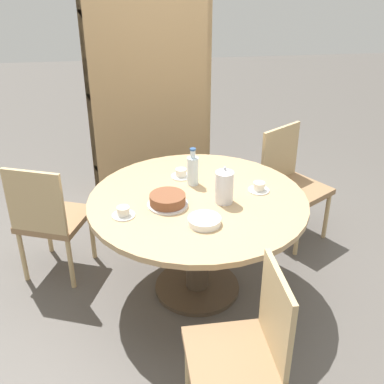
# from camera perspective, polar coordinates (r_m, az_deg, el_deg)

# --- Properties ---
(ground_plane) EXTENTS (14.00, 14.00, 0.00)m
(ground_plane) POSITION_cam_1_polar(r_m,az_deg,el_deg) (3.41, 0.61, -11.33)
(ground_plane) COLOR #56514C
(dining_table) EXTENTS (1.38, 1.38, 0.71)m
(dining_table) POSITION_cam_1_polar(r_m,az_deg,el_deg) (3.08, 0.66, -3.17)
(dining_table) COLOR #473828
(dining_table) RESTS_ON ground_plane
(chair_a) EXTENTS (0.58, 0.58, 0.88)m
(chair_a) POSITION_cam_1_polar(r_m,az_deg,el_deg) (3.82, 11.65, 1.21)
(chair_a) COLOR tan
(chair_a) RESTS_ON ground_plane
(chair_b) EXTENTS (0.54, 0.54, 0.88)m
(chair_b) POSITION_cam_1_polar(r_m,az_deg,el_deg) (3.41, -16.56, -2.91)
(chair_b) COLOR tan
(chair_b) RESTS_ON ground_plane
(chair_c) EXTENTS (0.43, 0.43, 0.88)m
(chair_c) POSITION_cam_1_polar(r_m,az_deg,el_deg) (2.36, 6.30, -17.94)
(chair_c) COLOR tan
(chair_c) RESTS_ON ground_plane
(bookshelf) EXTENTS (1.06, 0.28, 1.99)m
(bookshelf) POSITION_cam_1_polar(r_m,az_deg,el_deg) (4.28, -5.23, 11.80)
(bookshelf) COLOR tan
(bookshelf) RESTS_ON ground_plane
(coffee_pot) EXTENTS (0.11, 0.11, 0.24)m
(coffee_pot) POSITION_cam_1_polar(r_m,az_deg,el_deg) (2.92, 3.85, 0.71)
(coffee_pot) COLOR silver
(coffee_pot) RESTS_ON dining_table
(water_bottle) EXTENTS (0.08, 0.08, 0.25)m
(water_bottle) POSITION_cam_1_polar(r_m,az_deg,el_deg) (3.13, 0.10, 2.65)
(water_bottle) COLOR silver
(water_bottle) RESTS_ON dining_table
(cake_main) EXTENTS (0.25, 0.25, 0.07)m
(cake_main) POSITION_cam_1_polar(r_m,az_deg,el_deg) (2.91, -2.91, -0.98)
(cake_main) COLOR silver
(cake_main) RESTS_ON dining_table
(cup_a) EXTENTS (0.14, 0.14, 0.06)m
(cup_a) POSITION_cam_1_polar(r_m,az_deg,el_deg) (3.26, -1.31, 2.17)
(cup_a) COLOR silver
(cup_a) RESTS_ON dining_table
(cup_b) EXTENTS (0.14, 0.14, 0.06)m
(cup_b) POSITION_cam_1_polar(r_m,az_deg,el_deg) (3.11, 7.94, 0.53)
(cup_b) COLOR silver
(cup_b) RESTS_ON dining_table
(cup_c) EXTENTS (0.14, 0.14, 0.06)m
(cup_c) POSITION_cam_1_polar(r_m,az_deg,el_deg) (2.84, -8.14, -2.42)
(cup_c) COLOR silver
(cup_c) RESTS_ON dining_table
(plate_stack) EXTENTS (0.19, 0.19, 0.04)m
(plate_stack) POSITION_cam_1_polar(r_m,az_deg,el_deg) (2.73, 1.39, -3.45)
(plate_stack) COLOR white
(plate_stack) RESTS_ON dining_table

